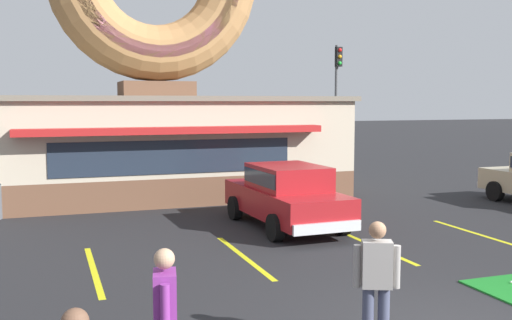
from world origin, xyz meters
TOP-DOWN VIEW (x-y plane):
  - donut_shop_building at (-1.49, 13.94)m, footprint 12.30×6.75m
  - golf_ball at (2.48, 1.63)m, footprint 0.04×0.04m
  - car_red at (0.60, 7.40)m, footprint 2.10×4.62m
  - pedestrian_blue_sweater_man at (-1.18, 0.04)m, footprint 0.55×0.37m
  - pedestrian_leather_jacket_man at (-3.99, -0.41)m, footprint 0.31×0.59m
  - traffic_light_pole at (7.85, 18.81)m, footprint 0.28×0.47m
  - parking_stripe_far_left at (-4.34, 5.00)m, footprint 0.12×3.60m
  - parking_stripe_left at (-1.34, 5.00)m, footprint 0.12×3.60m
  - parking_stripe_mid_left at (1.66, 5.00)m, footprint 0.12×3.60m
  - parking_stripe_centre at (4.66, 5.00)m, footprint 0.12×3.60m

SIDE VIEW (x-z plane):
  - parking_stripe_far_left at x=-4.34m, z-range 0.00..0.01m
  - parking_stripe_left at x=-1.34m, z-range 0.00..0.01m
  - parking_stripe_mid_left at x=1.66m, z-range 0.00..0.01m
  - parking_stripe_centre at x=4.66m, z-range 0.00..0.01m
  - golf_ball at x=2.48m, z-range 0.03..0.07m
  - car_red at x=0.60m, z-range 0.07..1.67m
  - pedestrian_leather_jacket_man at x=-3.99m, z-range 0.09..1.76m
  - pedestrian_blue_sweater_man at x=-1.18m, z-range 0.09..1.77m
  - traffic_light_pole at x=7.85m, z-range 0.81..6.61m
  - donut_shop_building at x=-1.49m, z-range -1.74..9.22m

